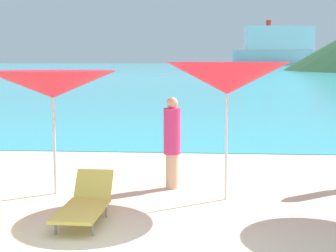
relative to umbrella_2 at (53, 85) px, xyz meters
The scene contains 7 objects.
ground_plane 7.36m from the umbrella_2, 76.41° to the left, with size 50.00×100.00×0.30m, color beige.
ocean_water 224.12m from the umbrella_2, 89.58° to the left, with size 650.00×440.00×0.02m, color #38B7CC.
umbrella_2 is the anchor object (origin of this frame).
umbrella_3 3.07m from the umbrella_2, ahead, with size 2.14×2.14×2.38m.
lounge_chair_1 2.45m from the umbrella_2, 58.95° to the right, with size 0.66×1.50×0.66m.
beachgoer_2 2.40m from the umbrella_2, 14.54° to the left, with size 0.32×0.32×1.73m.
cruise_ship 263.17m from the umbrella_2, 80.80° to the left, with size 49.73×17.93×23.62m.
Camera 1 is at (1.02, -5.40, 2.39)m, focal length 52.74 mm.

